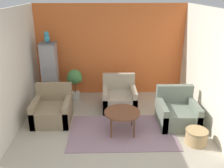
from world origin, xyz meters
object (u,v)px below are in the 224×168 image
Objects in this scene: armchair_left at (53,110)px; potted_plant at (75,80)px; coffee_table at (122,113)px; birdcage at (50,73)px; armchair_right at (177,113)px; wicker_basket at (196,136)px; armchair_middle at (119,98)px; parrot at (47,37)px.

armchair_left is 1.25m from potted_plant.
birdcage reaches higher than coffee_table.
potted_plant reaches higher than armchair_left.
armchair_right is 0.80m from wicker_basket.
armchair_left is at bearing 175.58° from armchair_right.
potted_plant is (0.64, -0.02, -0.19)m from birdcage.
armchair_middle is at bearing -23.32° from potted_plant.
birdcage is (-0.25, 1.17, 0.49)m from armchair_left.
armchair_left is at bearing -77.98° from parrot.
parrot reaches higher than potted_plant.
parrot is at bearing 178.08° from potted_plant.
armchair_middle is (0.01, 1.20, -0.19)m from coffee_table.
parrot reaches higher than birdcage.
coffee_table is 0.47× the size of birdcage.
armchair_middle is 1.01× the size of potted_plant.
wicker_basket is at bearing -33.97° from birdcage.
coffee_table is at bearing -19.52° from armchair_left.
wicker_basket is at bearing -34.00° from parrot.
potted_plant is at bearing 124.27° from coffee_table.
armchair_left and armchair_middle have the same top height.
armchair_left is 0.55× the size of birdcage.
armchair_left is 1.29m from birdcage.
armchair_left is (-1.54, 0.55, -0.19)m from coffee_table.
armchair_right reaches higher than wicker_basket.
coffee_table is 1.70× the size of wicker_basket.
parrot is 4.16m from wicker_basket.
armchair_middle is 1.94m from birdcage.
coffee_table is 2.06m from potted_plant.
potted_plant is at bearing 140.22° from wicker_basket.
armchair_right is at bearing -29.68° from potted_plant.
parrot reaches higher than armchair_right.
armchair_right is at bearing 102.90° from wicker_basket.
birdcage is (-3.03, 1.38, 0.49)m from armchair_right.
potted_plant is at bearing -1.70° from birdcage.
coffee_table is 2.50m from birdcage.
birdcage is 5.29× the size of parrot.
armchair_middle is 2.17m from wicker_basket.
potted_plant is at bearing 71.44° from armchair_left.
armchair_middle is at bearing 144.97° from armchair_right.
birdcage is 0.66m from potted_plant.
wicker_basket is (1.42, -0.45, -0.28)m from coffee_table.
parrot is (-0.00, 0.00, 0.95)m from birdcage.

